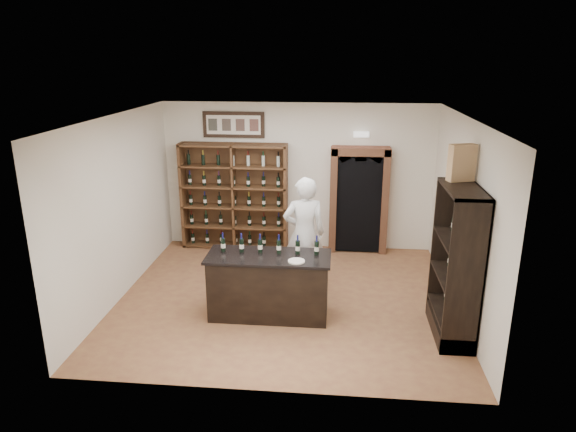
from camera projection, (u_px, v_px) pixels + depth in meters
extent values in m
plane|color=olive|center=(286.00, 298.00, 8.60)|extent=(5.50, 5.50, 0.00)
plane|color=white|center=(286.00, 117.00, 7.69)|extent=(5.50, 5.50, 0.00)
cube|color=silver|center=(298.00, 177.00, 10.52)|extent=(5.50, 0.04, 3.00)
cube|color=silver|center=(119.00, 208.00, 8.40)|extent=(0.04, 5.00, 3.00)
cube|color=silver|center=(463.00, 218.00, 7.89)|extent=(0.04, 5.00, 3.00)
cube|color=brown|center=(236.00, 194.00, 10.73)|extent=(2.20, 0.02, 2.20)
cube|color=brown|center=(183.00, 195.00, 10.66)|extent=(0.06, 0.38, 2.20)
cube|color=brown|center=(286.00, 198.00, 10.46)|extent=(0.06, 0.38, 2.20)
cube|color=brown|center=(234.00, 197.00, 10.56)|extent=(0.04, 0.38, 2.20)
cube|color=brown|center=(236.00, 245.00, 10.88)|extent=(2.18, 0.38, 0.04)
cube|color=brown|center=(235.00, 226.00, 10.75)|extent=(2.18, 0.38, 0.04)
cube|color=brown|center=(234.00, 207.00, 10.62)|extent=(2.18, 0.38, 0.03)
cube|color=brown|center=(234.00, 187.00, 10.49)|extent=(2.18, 0.38, 0.04)
cube|color=brown|center=(233.00, 166.00, 10.37)|extent=(2.18, 0.38, 0.04)
cube|color=brown|center=(232.00, 146.00, 10.24)|extent=(2.18, 0.38, 0.04)
cube|color=black|center=(234.00, 125.00, 10.29)|extent=(1.25, 0.04, 0.52)
cube|color=black|center=(359.00, 201.00, 10.38)|extent=(0.97, 0.29, 2.05)
cube|color=#A4613F|center=(333.00, 200.00, 10.40)|extent=(0.14, 0.35, 2.15)
cube|color=#A4613F|center=(384.00, 201.00, 10.31)|extent=(0.14, 0.35, 2.15)
cube|color=#A4613F|center=(361.00, 151.00, 10.05)|extent=(1.15, 0.35, 0.16)
cube|color=white|center=(361.00, 134.00, 10.06)|extent=(0.30, 0.10, 0.10)
cube|color=black|center=(269.00, 287.00, 7.90)|extent=(1.80, 0.70, 0.94)
cube|color=black|center=(269.00, 257.00, 7.75)|extent=(1.88, 0.78, 0.04)
cylinder|color=black|center=(223.00, 245.00, 7.89)|extent=(0.07, 0.07, 0.21)
cylinder|color=silver|center=(223.00, 246.00, 7.89)|extent=(0.07, 0.07, 0.07)
cylinder|color=navy|center=(223.00, 235.00, 7.84)|extent=(0.03, 0.03, 0.09)
cylinder|color=black|center=(242.00, 245.00, 7.86)|extent=(0.07, 0.07, 0.21)
cylinder|color=silver|center=(242.00, 246.00, 7.86)|extent=(0.07, 0.07, 0.07)
cylinder|color=navy|center=(241.00, 236.00, 7.81)|extent=(0.03, 0.03, 0.09)
cylinder|color=black|center=(260.00, 246.00, 7.83)|extent=(0.07, 0.07, 0.21)
cylinder|color=silver|center=(260.00, 247.00, 7.84)|extent=(0.07, 0.07, 0.07)
cylinder|color=navy|center=(260.00, 237.00, 7.79)|extent=(0.03, 0.03, 0.09)
cylinder|color=black|center=(279.00, 247.00, 7.81)|extent=(0.07, 0.07, 0.21)
cylinder|color=silver|center=(279.00, 248.00, 7.81)|extent=(0.07, 0.07, 0.07)
cylinder|color=navy|center=(279.00, 237.00, 7.76)|extent=(0.03, 0.03, 0.09)
cylinder|color=black|center=(298.00, 247.00, 7.78)|extent=(0.07, 0.07, 0.21)
cylinder|color=silver|center=(298.00, 248.00, 7.79)|extent=(0.07, 0.07, 0.07)
cylinder|color=navy|center=(298.00, 238.00, 7.74)|extent=(0.03, 0.03, 0.09)
cylinder|color=black|center=(317.00, 248.00, 7.75)|extent=(0.07, 0.07, 0.21)
cylinder|color=silver|center=(317.00, 249.00, 7.76)|extent=(0.07, 0.07, 0.07)
cylinder|color=navy|center=(317.00, 239.00, 7.71)|extent=(0.03, 0.03, 0.09)
cube|color=black|center=(473.00, 264.00, 7.16)|extent=(0.02, 1.20, 2.20)
cube|color=black|center=(465.00, 281.00, 6.63)|extent=(0.48, 0.04, 2.20)
cube|color=black|center=(448.00, 249.00, 7.73)|extent=(0.48, 0.04, 2.20)
cube|color=black|center=(464.00, 189.00, 6.86)|extent=(0.48, 1.20, 0.04)
cube|color=black|center=(449.00, 326.00, 7.48)|extent=(0.48, 1.20, 0.24)
cube|color=black|center=(451.00, 312.00, 7.41)|extent=(0.48, 1.16, 0.03)
cube|color=black|center=(454.00, 277.00, 7.24)|extent=(0.48, 1.16, 0.03)
cube|color=black|center=(458.00, 240.00, 7.08)|extent=(0.48, 1.16, 0.03)
imported|color=white|center=(304.00, 234.00, 8.71)|extent=(0.80, 0.60, 1.98)
cylinder|color=silver|center=(296.00, 261.00, 7.50)|extent=(0.25, 0.25, 0.02)
cube|color=tan|center=(462.00, 163.00, 7.14)|extent=(0.40, 0.26, 0.52)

